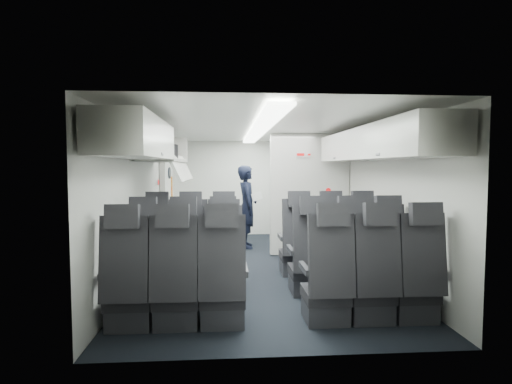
{
  "coord_description": "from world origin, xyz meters",
  "views": [
    {
      "loc": [
        -0.46,
        -6.18,
        1.57
      ],
      "look_at": [
        0.0,
        0.4,
        1.15
      ],
      "focal_mm": 28.0,
      "sensor_mm": 36.0,
      "label": 1
    }
  ],
  "objects": [
    {
      "name": "cabin_shell",
      "position": [
        0.0,
        0.0,
        1.12
      ],
      "size": [
        3.41,
        6.01,
        2.16
      ],
      "color": "black",
      "rests_on": "ground"
    },
    {
      "name": "seat_row_front",
      "position": [
        -0.0,
        -0.53,
        0.4
      ],
      "size": [
        3.33,
        0.56,
        1.24
      ],
      "color": "black",
      "rests_on": "cabin_shell"
    },
    {
      "name": "seat_row_mid",
      "position": [
        -0.0,
        -1.43,
        0.4
      ],
      "size": [
        3.33,
        0.56,
        1.24
      ],
      "color": "black",
      "rests_on": "cabin_shell"
    },
    {
      "name": "seat_row_rear",
      "position": [
        -0.0,
        -2.33,
        0.4
      ],
      "size": [
        3.33,
        0.56,
        1.24
      ],
      "color": "black",
      "rests_on": "cabin_shell"
    },
    {
      "name": "overhead_bin_left_rear",
      "position": [
        -1.4,
        -2.0,
        1.86
      ],
      "size": [
        0.53,
        1.8,
        0.4
      ],
      "color": "silver",
      "rests_on": "cabin_shell"
    },
    {
      "name": "overhead_bin_left_front_open",
      "position": [
        -1.44,
        -0.25,
        1.74
      ],
      "size": [
        0.64,
        1.7,
        0.72
      ],
      "color": "#9E9E93",
      "rests_on": "cabin_shell"
    },
    {
      "name": "overhead_bin_right_rear",
      "position": [
        1.4,
        -2.0,
        1.86
      ],
      "size": [
        0.53,
        1.8,
        0.4
      ],
      "color": "silver",
      "rests_on": "cabin_shell"
    },
    {
      "name": "overhead_bin_right_front",
      "position": [
        1.4,
        -0.25,
        1.86
      ],
      "size": [
        0.53,
        1.7,
        0.4
      ],
      "color": "silver",
      "rests_on": "cabin_shell"
    },
    {
      "name": "bulkhead_partition",
      "position": [
        0.98,
        0.8,
        1.08
      ],
      "size": [
        1.4,
        0.15,
        2.13
      ],
      "color": "silver",
      "rests_on": "cabin_shell"
    },
    {
      "name": "galley_unit",
      "position": [
        0.95,
        2.72,
        0.95
      ],
      "size": [
        0.85,
        0.52,
        1.9
      ],
      "color": "#939399",
      "rests_on": "cabin_shell"
    },
    {
      "name": "boarding_door",
      "position": [
        -1.64,
        1.55,
        0.95
      ],
      "size": [
        0.12,
        1.27,
        1.86
      ],
      "color": "silver",
      "rests_on": "cabin_shell"
    },
    {
      "name": "flight_attendant",
      "position": [
        -0.1,
        1.5,
        0.8
      ],
      "size": [
        0.41,
        0.6,
        1.59
      ],
      "primitive_type": "imported",
      "rotation": [
        0.0,
        0.0,
        1.62
      ],
      "color": "black",
      "rests_on": "ground"
    },
    {
      "name": "carry_on_bag",
      "position": [
        -1.39,
        -0.36,
        1.78
      ],
      "size": [
        0.4,
        0.3,
        0.23
      ],
      "primitive_type": "cube",
      "rotation": [
        0.0,
        0.0,
        -0.09
      ],
      "color": "black",
      "rests_on": "overhead_bin_left_front_open"
    },
    {
      "name": "papers",
      "position": [
        0.09,
        1.45,
        1.0
      ],
      "size": [
        0.21,
        0.09,
        0.15
      ],
      "primitive_type": "cube",
      "rotation": [
        0.0,
        0.0,
        0.33
      ],
      "color": "white",
      "rests_on": "flight_attendant"
    }
  ]
}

